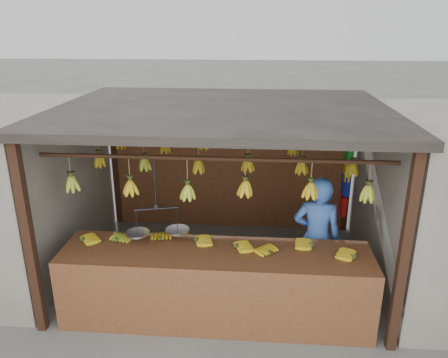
{
  "coord_description": "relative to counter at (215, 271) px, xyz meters",
  "views": [
    {
      "loc": [
        0.48,
        -5.59,
        3.4
      ],
      "look_at": [
        0.0,
        0.3,
        1.3
      ],
      "focal_mm": 35.0,
      "sensor_mm": 36.0,
      "label": 1
    }
  ],
  "objects": [
    {
      "name": "counter",
      "position": [
        0.0,
        0.0,
        0.0
      ],
      "size": [
        3.64,
        0.83,
        0.96
      ],
      "color": "#57311A",
      "rests_on": "ground"
    },
    {
      "name": "hanging_bananas",
      "position": [
        -0.01,
        1.22,
        0.91
      ],
      "size": [
        3.61,
        2.23,
        0.39
      ],
      "color": "#92A523",
      "rests_on": "ground"
    },
    {
      "name": "vendor",
      "position": [
        1.24,
        0.71,
        0.11
      ],
      "size": [
        0.64,
        0.45,
        1.65
      ],
      "primitive_type": "imported",
      "rotation": [
        0.0,
        0.0,
        3.05
      ],
      "color": "#3359A5",
      "rests_on": "ground"
    },
    {
      "name": "bag_bundles",
      "position": [
        1.92,
        2.58,
        0.28
      ],
      "size": [
        0.08,
        0.26,
        1.24
      ],
      "color": "#199926",
      "rests_on": "ground"
    },
    {
      "name": "balance_scale",
      "position": [
        -0.7,
        0.23,
        0.41
      ],
      "size": [
        0.73,
        0.39,
        0.94
      ],
      "color": "black",
      "rests_on": "ground"
    },
    {
      "name": "ground",
      "position": [
        -0.02,
        1.23,
        -0.71
      ],
      "size": [
        80.0,
        80.0,
        0.0
      ],
      "primitive_type": "plane",
      "color": "#5B5B57"
    },
    {
      "name": "stall",
      "position": [
        -0.02,
        1.56,
        1.26
      ],
      "size": [
        4.3,
        3.3,
        2.4
      ],
      "color": "black",
      "rests_on": "ground"
    }
  ]
}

